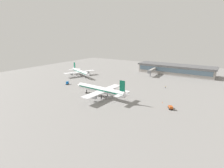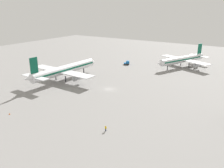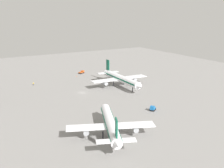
{
  "view_description": "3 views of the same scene",
  "coord_description": "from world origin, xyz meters",
  "px_view_note": "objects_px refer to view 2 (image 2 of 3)",
  "views": [
    {
      "loc": [
        -68.12,
        116.19,
        39.89
      ],
      "look_at": [
        6.46,
        1.77,
        2.58
      ],
      "focal_mm": 28.58,
      "sensor_mm": 36.0,
      "label": 1
    },
    {
      "loc": [
        -78.76,
        -51.93,
        33.44
      ],
      "look_at": [
        -3.67,
        -3.8,
        3.95
      ],
      "focal_mm": 37.71,
      "sensor_mm": 36.0,
      "label": 2
    },
    {
      "loc": [
        138.42,
        -63.37,
        44.72
      ],
      "look_at": [
        1.2,
        18.43,
        2.8
      ],
      "focal_mm": 45.68,
      "sensor_mm": 36.0,
      "label": 3
    }
  ],
  "objects_px": {
    "safety_cone_near_gate": "(9,114)",
    "ground_crew_worker": "(106,128)",
    "baggage_tug": "(127,63)",
    "airplane_at_gate": "(64,70)",
    "airplane_taxiing": "(183,59)"
  },
  "relations": [
    {
      "from": "ground_crew_worker",
      "to": "safety_cone_near_gate",
      "type": "relative_size",
      "value": 2.78
    },
    {
      "from": "airplane_at_gate",
      "to": "airplane_taxiing",
      "type": "bearing_deg",
      "value": -32.81
    },
    {
      "from": "baggage_tug",
      "to": "ground_crew_worker",
      "type": "bearing_deg",
      "value": -98.58
    },
    {
      "from": "airplane_at_gate",
      "to": "baggage_tug",
      "type": "xyz_separation_m",
      "value": [
        43.16,
        -10.08,
        -3.81
      ]
    },
    {
      "from": "safety_cone_near_gate",
      "to": "airplane_taxiing",
      "type": "bearing_deg",
      "value": -16.77
    },
    {
      "from": "safety_cone_near_gate",
      "to": "ground_crew_worker",
      "type": "bearing_deg",
      "value": -75.97
    },
    {
      "from": "baggage_tug",
      "to": "ground_crew_worker",
      "type": "relative_size",
      "value": 2.25
    },
    {
      "from": "safety_cone_near_gate",
      "to": "airplane_at_gate",
      "type": "bearing_deg",
      "value": 17.0
    },
    {
      "from": "airplane_at_gate",
      "to": "ground_crew_worker",
      "type": "relative_size",
      "value": 26.87
    },
    {
      "from": "ground_crew_worker",
      "to": "safety_cone_near_gate",
      "type": "distance_m",
      "value": 33.36
    },
    {
      "from": "airplane_at_gate",
      "to": "airplane_taxiing",
      "type": "distance_m",
      "value": 68.47
    },
    {
      "from": "airplane_taxiing",
      "to": "ground_crew_worker",
      "type": "height_order",
      "value": "airplane_taxiing"
    },
    {
      "from": "ground_crew_worker",
      "to": "safety_cone_near_gate",
      "type": "bearing_deg",
      "value": 96.24
    },
    {
      "from": "airplane_at_gate",
      "to": "safety_cone_near_gate",
      "type": "relative_size",
      "value": 74.79
    },
    {
      "from": "airplane_at_gate",
      "to": "baggage_tug",
      "type": "height_order",
      "value": "airplane_at_gate"
    }
  ]
}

